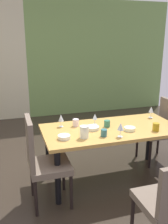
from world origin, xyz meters
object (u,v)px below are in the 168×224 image
Objects in this scene: wine_glass_near_shelf at (95,117)px; wine_glass_east at (61,118)px; wine_glass_south at (151,110)px; wine_glass_near_window at (121,127)px; serving_bowl_front at (92,128)px; cup_corner at (156,127)px; serving_bowl_right at (130,129)px; cup_left at (104,133)px; chair_right_far at (161,127)px; pitcher_west at (84,132)px; chair_left_near at (42,159)px; cup_north at (76,123)px; serving_bowl_rear at (64,137)px; cup_center at (107,124)px; dining_table at (111,134)px.

wine_glass_east is at bearing 173.32° from wine_glass_near_shelf.
wine_glass_south reaches higher than wine_glass_near_shelf.
wine_glass_near_window reaches higher than wine_glass_near_shelf.
serving_bowl_front is at bearing 125.36° from wine_glass_near_window.
serving_bowl_right is at bearing 161.92° from cup_corner.
serving_bowl_front is 0.26m from cup_left.
chair_right_far reaches higher than pitcher_west.
chair_left_near is at bearing -173.53° from serving_bowl_right.
wine_glass_near_window is 1.82× the size of cup_north.
cup_corner is (0.31, -0.10, 0.03)m from serving_bowl_right.
wine_glass_east is at bearing 155.77° from cup_corner.
serving_bowl_rear is at bearing -97.46° from wine_glass_east.
cup_center reaches higher than serving_bowl_front.
wine_glass_south is 0.87m from wine_glass_near_shelf.
chair_right_far is at bearing 11.93° from serving_bowl_front.
serving_bowl_right is at bearing -22.23° from serving_bowl_front.
wine_glass_south is at bearing -0.41° from wine_glass_east.
wine_glass_south is 0.93× the size of serving_bowl_front.
wine_glass_east is 1.94× the size of cup_left.
wine_glass_near_window is 0.41m from serving_bowl_front.
cup_north is at bearing 159.18° from cup_center.
wine_glass_east is at bearing 137.21° from wine_glass_near_window.
chair_left_near is at bearing -176.27° from cup_left.
cup_left is at bearing -94.81° from wine_glass_near_shelf.
cup_corner is 0.91m from pitcher_west.
cup_north is at bearing 153.14° from cup_corner.
wine_glass_south is at bearing 2.80° from wine_glass_near_shelf.
wine_glass_east is 1.19m from cup_corner.
pitcher_west is at bearing -154.63° from dining_table.
chair_right_far is 11.38× the size of cup_left.
cup_north reaches higher than cup_center.
wine_glass_near_shelf is at bearing 145.85° from cup_corner.
wine_glass_near_window reaches higher than serving_bowl_rear.
dining_table is 20.90× the size of cup_left.
serving_bowl_right is 0.83m from serving_bowl_rear.
chair_right_far reaches higher than serving_bowl_right.
chair_right_far is 5.88× the size of wine_glass_east.
chair_left_near is 7.15× the size of serving_bowl_rear.
cup_north is at bearing 132.93° from chair_left_near.
chair_left_near is at bearing -149.04° from wine_glass_near_shelf.
wine_glass_near_shelf is 0.42m from cup_left.
wine_glass_east is 0.60m from cup_center.
dining_table is 10.79× the size of wine_glass_east.
wine_glass_near_window is 0.27m from serving_bowl_right.
cup_left is (-0.17, 0.07, -0.08)m from wine_glass_near_window.
wine_glass_near_window is 0.65m from cup_north.
wine_glass_south reaches higher than pitcher_west.
dining_table is at bearing 140.47° from serving_bowl_right.
serving_bowl_front is (-0.25, 0.03, 0.11)m from dining_table.
wine_glass_south is at bearing 107.14° from chair_left_near.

